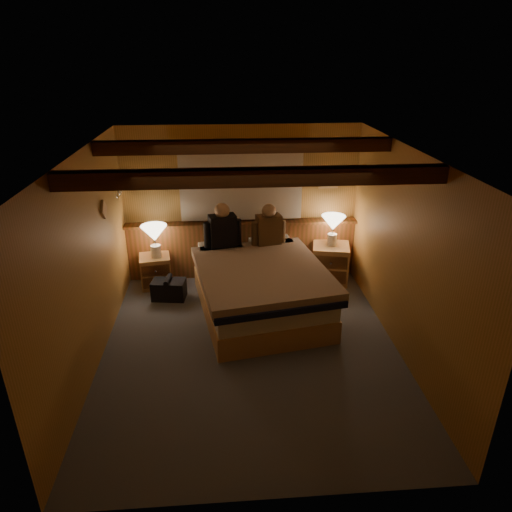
{
  "coord_description": "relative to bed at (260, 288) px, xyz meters",
  "views": [
    {
      "loc": [
        -0.29,
        -4.68,
        3.36
      ],
      "look_at": [
        0.1,
        0.4,
        1.07
      ],
      "focal_mm": 32.0,
      "sensor_mm": 36.0,
      "label": 1
    }
  ],
  "objects": [
    {
      "name": "floor",
      "position": [
        -0.19,
        -0.86,
        -0.38
      ],
      "size": [
        4.2,
        4.2,
        0.0
      ],
      "primitive_type": "plane",
      "color": "#474D55",
      "rests_on": "ground"
    },
    {
      "name": "ceiling",
      "position": [
        -0.19,
        -0.86,
        2.02
      ],
      "size": [
        4.2,
        4.2,
        0.0
      ],
      "primitive_type": "plane",
      "rotation": [
        3.14,
        0.0,
        0.0
      ],
      "color": "tan",
      "rests_on": "wall_back"
    },
    {
      "name": "wall_back",
      "position": [
        -0.19,
        1.24,
        0.82
      ],
      "size": [
        3.6,
        0.0,
        3.6
      ],
      "primitive_type": "plane",
      "rotation": [
        1.57,
        0.0,
        0.0
      ],
      "color": "#B48040",
      "rests_on": "floor"
    },
    {
      "name": "wall_left",
      "position": [
        -1.99,
        -0.86,
        0.82
      ],
      "size": [
        0.0,
        4.2,
        4.2
      ],
      "primitive_type": "plane",
      "rotation": [
        1.57,
        0.0,
        1.57
      ],
      "color": "#B48040",
      "rests_on": "floor"
    },
    {
      "name": "wall_right",
      "position": [
        1.61,
        -0.86,
        0.82
      ],
      "size": [
        0.0,
        4.2,
        4.2
      ],
      "primitive_type": "plane",
      "rotation": [
        1.57,
        0.0,
        -1.57
      ],
      "color": "#B48040",
      "rests_on": "floor"
    },
    {
      "name": "wall_front",
      "position": [
        -0.19,
        -2.96,
        0.82
      ],
      "size": [
        3.6,
        0.0,
        3.6
      ],
      "primitive_type": "plane",
      "rotation": [
        -1.57,
        0.0,
        0.0
      ],
      "color": "#B48040",
      "rests_on": "floor"
    },
    {
      "name": "wainscot",
      "position": [
        -0.19,
        1.17,
        0.11
      ],
      "size": [
        3.6,
        0.23,
        0.94
      ],
      "color": "brown",
      "rests_on": "wall_back"
    },
    {
      "name": "curtain_window",
      "position": [
        -0.19,
        1.16,
        1.14
      ],
      "size": [
        2.18,
        0.09,
        1.11
      ],
      "color": "#4B2512",
      "rests_on": "wall_back"
    },
    {
      "name": "ceiling_beams",
      "position": [
        -0.19,
        -0.71,
        1.93
      ],
      "size": [
        3.6,
        1.65,
        0.16
      ],
      "color": "#4B2512",
      "rests_on": "ceiling"
    },
    {
      "name": "coat_rail",
      "position": [
        -1.91,
        0.71,
        1.29
      ],
      "size": [
        0.05,
        0.55,
        0.24
      ],
      "color": "white",
      "rests_on": "wall_left"
    },
    {
      "name": "framed_print",
      "position": [
        1.16,
        1.21,
        1.17
      ],
      "size": [
        0.3,
        0.04,
        0.25
      ],
      "color": "tan",
      "rests_on": "wall_back"
    },
    {
      "name": "bed",
      "position": [
        0.0,
        0.0,
        0.0
      ],
      "size": [
        1.96,
        2.37,
        0.73
      ],
      "rotation": [
        0.0,
        0.0,
        0.17
      ],
      "color": "tan",
      "rests_on": "floor"
    },
    {
      "name": "nightstand_left",
      "position": [
        -1.54,
        0.9,
        -0.13
      ],
      "size": [
        0.51,
        0.48,
        0.5
      ],
      "rotation": [
        0.0,
        0.0,
        0.16
      ],
      "color": "tan",
      "rests_on": "floor"
    },
    {
      "name": "nightstand_right",
      "position": [
        1.19,
        0.86,
        -0.07
      ],
      "size": [
        0.65,
        0.6,
        0.61
      ],
      "rotation": [
        0.0,
        0.0,
        -0.21
      ],
      "color": "tan",
      "rests_on": "floor"
    },
    {
      "name": "lamp_left",
      "position": [
        -1.51,
        0.88,
        0.48
      ],
      "size": [
        0.39,
        0.39,
        0.51
      ],
      "color": "white",
      "rests_on": "nightstand_left"
    },
    {
      "name": "lamp_right",
      "position": [
        1.2,
        0.88,
        0.57
      ],
      "size": [
        0.37,
        0.37,
        0.48
      ],
      "color": "white",
      "rests_on": "nightstand_right"
    },
    {
      "name": "person_left",
      "position": [
        -0.49,
        0.71,
        0.62
      ],
      "size": [
        0.55,
        0.3,
        0.69
      ],
      "rotation": [
        0.0,
        0.0,
        0.23
      ],
      "color": "black",
      "rests_on": "bed"
    },
    {
      "name": "person_right",
      "position": [
        0.19,
        0.75,
        0.6
      ],
      "size": [
        0.52,
        0.28,
        0.64
      ],
      "rotation": [
        0.0,
        0.0,
        0.2
      ],
      "color": "#4E371F",
      "rests_on": "bed"
    },
    {
      "name": "duffel_bag",
      "position": [
        -1.31,
        0.48,
        -0.23
      ],
      "size": [
        0.52,
        0.35,
        0.35
      ],
      "rotation": [
        0.0,
        0.0,
        -0.13
      ],
      "color": "black",
      "rests_on": "floor"
    }
  ]
}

